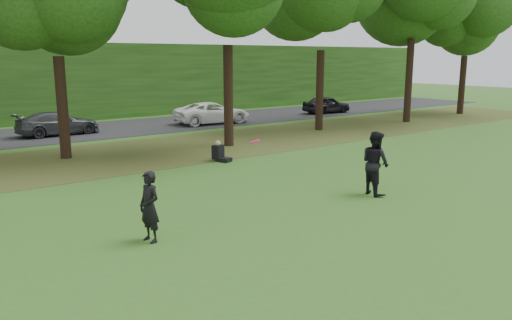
% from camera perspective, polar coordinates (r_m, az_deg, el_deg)
% --- Properties ---
extents(ground, '(120.00, 120.00, 0.00)m').
position_cam_1_polar(ground, '(11.96, 14.47, -8.66)').
color(ground, '#32561B').
rests_on(ground, ground).
extents(leaf_litter, '(60.00, 7.00, 0.01)m').
position_cam_1_polar(leaf_litter, '(22.15, -12.74, 0.79)').
color(leaf_litter, '#413817').
rests_on(leaf_litter, ground).
extents(street, '(70.00, 7.00, 0.02)m').
position_cam_1_polar(street, '(29.54, -19.22, 3.12)').
color(street, black).
rests_on(street, ground).
extents(far_hedge, '(70.00, 3.00, 5.00)m').
position_cam_1_polar(far_hedge, '(35.05, -22.59, 8.22)').
color(far_hedge, '#1E4313').
rests_on(far_hedge, ground).
extents(player_left, '(0.49, 0.65, 1.62)m').
position_cam_1_polar(player_left, '(11.40, -12.08, -5.25)').
color(player_left, black).
rests_on(player_left, ground).
extents(player_right, '(0.92, 1.07, 1.93)m').
position_cam_1_polar(player_right, '(15.38, 13.47, -0.33)').
color(player_right, black).
rests_on(player_right, ground).
extents(parked_cars, '(39.07, 3.22, 1.32)m').
position_cam_1_polar(parked_cars, '(28.31, -18.11, 4.18)').
color(parked_cars, black).
rests_on(parked_cars, street).
extents(frisbee, '(0.31, 0.33, 0.15)m').
position_cam_1_polar(frisbee, '(12.73, -0.10, 2.15)').
color(frisbee, '#DB124D').
rests_on(frisbee, ground).
extents(seated_person, '(0.65, 0.83, 0.83)m').
position_cam_1_polar(seated_person, '(19.93, -4.18, 0.76)').
color(seated_person, black).
rests_on(seated_person, ground).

